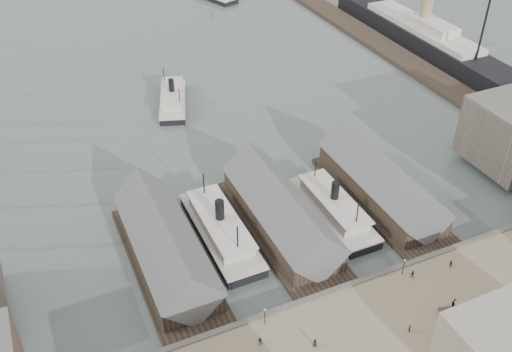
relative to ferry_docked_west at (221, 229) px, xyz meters
name	(u,v)px	position (x,y,z in m)	size (l,w,h in m)	color
ground	(318,280)	(13.00, -19.77, -2.52)	(900.00, 900.00, 0.00)	#4D5956
seawall	(331,294)	(13.00, -24.97, -1.37)	(180.00, 1.20, 2.30)	#59544C
east_wharf	(384,47)	(91.00, 70.23, -1.72)	(10.00, 180.00, 1.60)	#2D231C
ferry_shed_west	(165,247)	(-13.00, -2.89, 2.12)	(14.00, 42.00, 12.60)	#2D231C
ferry_shed_center	(281,213)	(13.00, -2.89, 2.12)	(14.00, 42.00, 12.60)	#2D231C
ferry_shed_east	(381,184)	(39.00, -2.89, 2.12)	(14.00, 42.00, 12.60)	#2D231C
lamp_post_near_w	(265,314)	(-2.00, -26.77, 2.20)	(0.44, 0.44, 3.92)	black
lamp_post_near_e	(404,264)	(28.00, -26.77, 2.20)	(0.44, 0.44, 3.92)	black
ferry_docked_west	(221,229)	(0.00, 0.00, 0.00)	(9.02, 30.06, 10.74)	black
ferry_docked_east	(333,208)	(26.00, -3.56, -0.18)	(8.39, 27.97, 9.99)	black
ferry_open_near	(173,99)	(8.74, 61.86, -0.42)	(15.04, 26.15, 8.95)	black
ocean_steamer	(422,35)	(105.00, 67.56, 1.54)	(12.92, 94.41, 18.88)	black
horse_cart_right	(452,306)	(30.83, -37.96, 0.26)	(4.76, 2.49, 1.51)	black
pedestrian_2	(260,342)	(-4.67, -30.60, 0.31)	(1.07, 0.61, 1.65)	black
pedestrian_4	(315,343)	(3.85, -34.76, 0.34)	(0.84, 0.55, 1.71)	black
pedestrian_5	(409,328)	(20.57, -38.93, 0.33)	(0.62, 0.45, 1.69)	black
pedestrian_6	(451,264)	(37.85, -29.16, 0.30)	(0.80, 0.62, 1.64)	black
pedestrian_7	(494,306)	(37.92, -41.04, 0.33)	(1.09, 0.63, 1.69)	black
pedestrian_11	(412,274)	(29.27, -28.18, 0.31)	(0.80, 0.63, 1.65)	black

